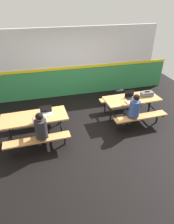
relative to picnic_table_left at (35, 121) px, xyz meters
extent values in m
cube|color=black|center=(1.52, 0.11, -0.58)|extent=(10.00, 10.00, 0.02)
cube|color=#338C4C|center=(1.52, 2.56, -0.02)|extent=(8.00, 0.12, 1.10)
cube|color=yellow|center=(1.52, 2.50, 0.58)|extent=(8.00, 0.03, 0.10)
cube|color=silver|center=(1.52, 2.56, 1.33)|extent=(6.72, 0.12, 1.40)
cube|color=tan|center=(0.00, 0.00, 0.15)|extent=(1.78, 0.81, 0.04)
cube|color=tan|center=(0.02, -0.63, -0.14)|extent=(1.68, 0.34, 0.04)
cube|color=tan|center=(-0.02, 0.63, -0.14)|extent=(1.68, 0.34, 0.04)
cube|color=black|center=(-0.70, -0.03, -0.22)|extent=(0.04, 0.04, 0.70)
cube|color=black|center=(-0.70, -0.03, -0.18)|extent=(0.10, 1.55, 0.04)
cube|color=black|center=(-0.68, -0.53, -0.37)|extent=(0.04, 0.04, 0.41)
cube|color=black|center=(-0.72, 0.48, -0.37)|extent=(0.04, 0.04, 0.41)
cube|color=black|center=(0.70, 0.03, -0.22)|extent=(0.04, 0.04, 0.70)
cube|color=black|center=(0.70, 0.03, -0.18)|extent=(0.10, 1.55, 0.04)
cube|color=black|center=(0.72, -0.48, -0.37)|extent=(0.04, 0.04, 0.41)
cube|color=black|center=(0.68, 0.53, -0.37)|extent=(0.04, 0.04, 0.41)
cube|color=tan|center=(3.04, 0.33, 0.15)|extent=(1.78, 0.81, 0.04)
cube|color=tan|center=(3.06, -0.31, -0.14)|extent=(1.68, 0.34, 0.04)
cube|color=tan|center=(3.02, 0.96, -0.14)|extent=(1.68, 0.34, 0.04)
cube|color=black|center=(2.34, 0.30, -0.22)|extent=(0.04, 0.04, 0.70)
cube|color=black|center=(2.34, 0.30, -0.18)|extent=(0.10, 1.55, 0.04)
cube|color=black|center=(2.36, -0.20, -0.37)|extent=(0.04, 0.04, 0.41)
cube|color=black|center=(2.32, 0.81, -0.37)|extent=(0.04, 0.04, 0.41)
cube|color=black|center=(3.74, 0.35, -0.22)|extent=(0.04, 0.04, 0.70)
cube|color=black|center=(3.74, 0.35, -0.18)|extent=(0.10, 1.55, 0.04)
cube|color=black|center=(3.76, -0.15, -0.37)|extent=(0.04, 0.04, 0.41)
cube|color=black|center=(3.72, 0.86, -0.37)|extent=(0.04, 0.04, 0.41)
cylinder|color=#2D2D38|center=(0.05, -0.31, -0.35)|extent=(0.11, 0.11, 0.45)
cylinder|color=#2D2D38|center=(0.23, -0.30, -0.35)|extent=(0.11, 0.11, 0.45)
cube|color=#2D2D38|center=(0.15, -0.46, -0.06)|extent=(0.31, 0.39, 0.12)
cylinder|color=#26262B|center=(0.15, -0.63, 0.18)|extent=(0.30, 0.30, 0.48)
cylinder|color=#A57A5B|center=(0.00, -0.44, 0.27)|extent=(0.09, 0.30, 0.08)
cylinder|color=#A57A5B|center=(0.28, -0.42, 0.27)|extent=(0.09, 0.30, 0.08)
sphere|color=#A57A5B|center=(0.15, -0.61, 0.51)|extent=(0.20, 0.20, 0.20)
sphere|color=black|center=(0.15, -0.64, 0.54)|extent=(0.18, 0.18, 0.18)
cylinder|color=#2D2D38|center=(2.71, 0.00, -0.35)|extent=(0.11, 0.11, 0.45)
cylinder|color=#2D2D38|center=(2.89, 0.01, -0.35)|extent=(0.11, 0.11, 0.45)
cube|color=#2D2D38|center=(2.80, -0.14, -0.06)|extent=(0.31, 0.39, 0.12)
cylinder|color=#334C8C|center=(2.81, -0.32, 0.18)|extent=(0.30, 0.30, 0.48)
cylinder|color=tan|center=(2.66, -0.12, 0.27)|extent=(0.09, 0.30, 0.08)
cylinder|color=tan|center=(2.94, -0.11, 0.27)|extent=(0.09, 0.30, 0.08)
sphere|color=tan|center=(2.81, -0.30, 0.51)|extent=(0.20, 0.20, 0.20)
sphere|color=black|center=(2.81, -0.33, 0.54)|extent=(0.18, 0.18, 0.18)
cube|color=silver|center=(0.34, 0.01, 0.17)|extent=(0.33, 0.23, 0.01)
cube|color=black|center=(0.33, 0.12, 0.29)|extent=(0.32, 0.02, 0.21)
cube|color=black|center=(2.99, 0.33, 0.17)|extent=(0.33, 0.23, 0.01)
cube|color=black|center=(2.99, 0.43, 0.29)|extent=(0.32, 0.02, 0.21)
cube|color=#595B60|center=(3.57, 0.35, 0.24)|extent=(0.40, 0.18, 0.14)
cube|color=black|center=(3.57, 0.35, 0.33)|extent=(0.16, 0.02, 0.02)
cube|color=black|center=(3.17, 1.58, -0.35)|extent=(0.30, 0.18, 0.44)
cube|color=black|center=(3.17, 1.69, -0.42)|extent=(0.21, 0.04, 0.19)
camera|label=1|loc=(0.28, -4.65, 3.02)|focal=31.29mm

